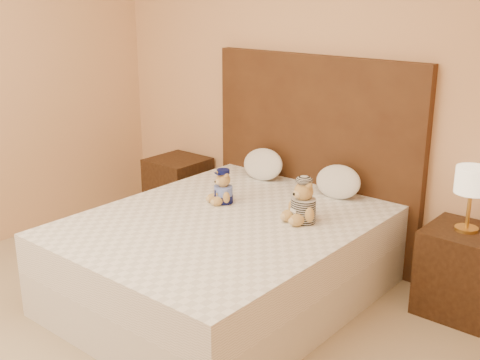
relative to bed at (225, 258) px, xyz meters
name	(u,v)px	position (x,y,z in m)	size (l,w,h in m)	color
room_walls	(121,19)	(0.00, -0.74, 1.53)	(4.04, 4.52, 2.72)	#DFA979
bed	(225,258)	(0.00, 0.00, 0.00)	(1.60, 2.00, 0.55)	white
headboard	(314,156)	(0.00, 1.01, 0.47)	(1.75, 0.08, 1.50)	#4B2B16
nightstand_left	(178,189)	(-1.25, 0.80, 0.00)	(0.45, 0.45, 0.55)	#3C2513
nightstand_right	(461,271)	(1.25, 0.80, 0.00)	(0.45, 0.45, 0.55)	#3C2513
lamp	(472,183)	(1.25, 0.80, 0.57)	(0.20, 0.20, 0.40)	gold
teddy_police	(223,186)	(-0.21, 0.22, 0.39)	(0.20, 0.19, 0.23)	#B38445
teddy_prisoner	(303,201)	(0.40, 0.29, 0.41)	(0.25, 0.24, 0.28)	#B38445
pillow_left	(263,163)	(-0.34, 0.83, 0.40)	(0.36, 0.23, 0.25)	white
pillow_right	(338,180)	(0.33, 0.83, 0.40)	(0.35, 0.22, 0.24)	white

